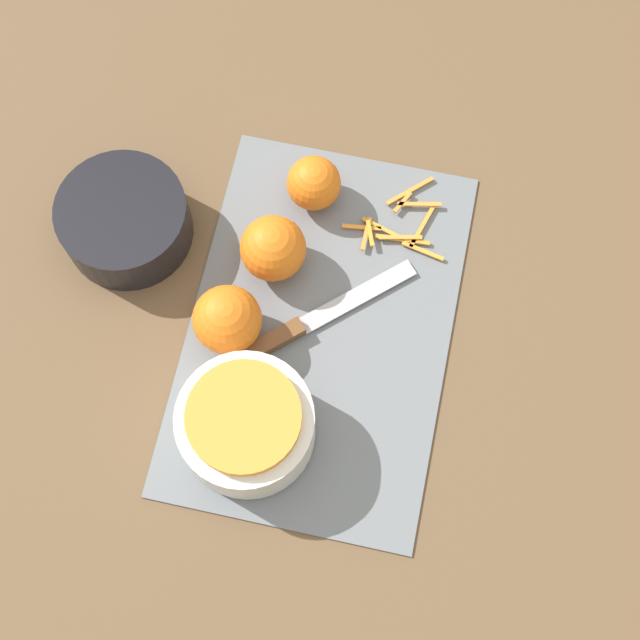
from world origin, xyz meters
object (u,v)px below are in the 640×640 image
(bowl_dark, at_px, (125,221))
(knife, at_px, (282,336))
(bowl_speckled, at_px, (246,425))
(orange_back, at_px, (227,320))
(orange_left, at_px, (314,183))
(orange_right, at_px, (273,248))

(bowl_dark, xyz_separation_m, knife, (-0.10, -0.22, -0.02))
(bowl_speckled, xyz_separation_m, orange_back, (0.12, 0.05, -0.00))
(bowl_dark, distance_m, orange_left, 0.24)
(knife, bearing_deg, bowl_speckled, -137.53)
(bowl_dark, distance_m, orange_back, 0.19)
(orange_left, bearing_deg, orange_right, 163.99)
(orange_right, bearing_deg, knife, -161.54)
(bowl_dark, bearing_deg, orange_left, -66.03)
(orange_left, relative_size, orange_right, 0.85)
(bowl_speckled, height_order, bowl_dark, bowl_speckled)
(knife, bearing_deg, bowl_dark, 113.87)
(bowl_dark, relative_size, orange_back, 1.95)
(knife, bearing_deg, orange_right, 66.32)
(bowl_dark, xyz_separation_m, orange_right, (-0.00, -0.19, 0.01))
(bowl_speckled, relative_size, orange_back, 1.88)
(orange_left, bearing_deg, bowl_speckled, 178.54)
(bowl_speckled, height_order, orange_back, bowl_speckled)
(knife, distance_m, orange_back, 0.07)
(orange_left, xyz_separation_m, orange_right, (-0.10, 0.03, 0.01))
(bowl_dark, height_order, orange_left, orange_left)
(orange_back, bearing_deg, orange_right, -17.61)
(bowl_dark, relative_size, orange_left, 2.35)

